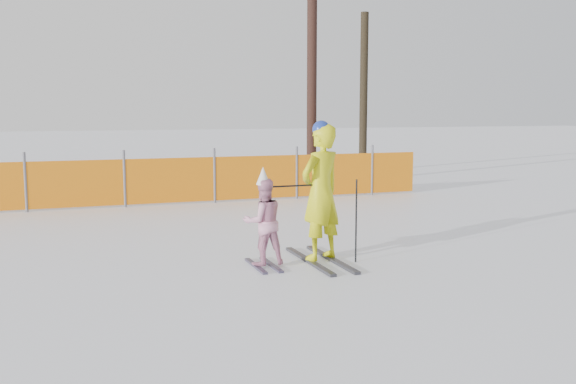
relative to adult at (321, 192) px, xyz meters
name	(u,v)px	position (x,y,z in m)	size (l,w,h in m)	color
ground	(301,272)	(-0.47, -0.46, -0.98)	(120.00, 120.00, 0.00)	white
adult	(321,192)	(0.00, 0.00, 0.00)	(0.81, 1.71, 1.97)	black
child	(263,221)	(-0.84, -0.01, -0.36)	(0.60, 0.87, 1.36)	black
ski_poles	(335,209)	(0.16, -0.13, -0.23)	(1.18, 0.22, 1.17)	black
safety_fence	(53,184)	(-3.56, 6.11, -0.43)	(17.19, 0.06, 1.25)	#595960
tree_trunks	(337,76)	(4.58, 9.86, 2.13)	(3.40, 3.39, 6.87)	black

